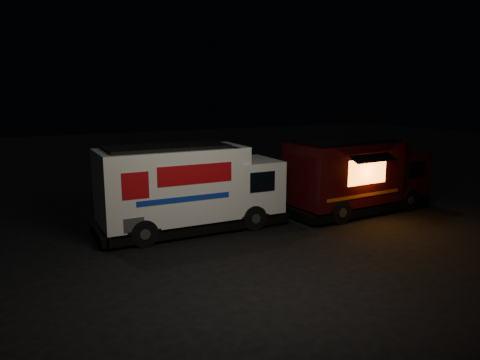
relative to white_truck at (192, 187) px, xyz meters
name	(u,v)px	position (x,y,z in m)	size (l,w,h in m)	color
ground	(238,245)	(0.68, -2.25, -1.51)	(80.00, 80.00, 0.00)	black
white_truck	(192,187)	(0.00, 0.00, 0.00)	(6.68, 2.28, 3.03)	silver
red_truck	(359,175)	(6.90, -0.53, -0.04)	(6.33, 2.33, 2.94)	#34090B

